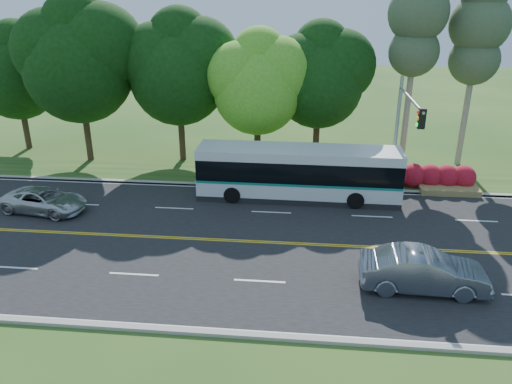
# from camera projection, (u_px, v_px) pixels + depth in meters

# --- Properties ---
(ground) EXTENTS (120.00, 120.00, 0.00)m
(ground) POSITION_uv_depth(u_px,v_px,m) (276.00, 243.00, 24.38)
(ground) COLOR #234C19
(ground) RESTS_ON ground
(road) EXTENTS (60.00, 14.00, 0.02)m
(road) POSITION_uv_depth(u_px,v_px,m) (276.00, 243.00, 24.37)
(road) COLOR black
(road) RESTS_ON ground
(curb_north) EXTENTS (60.00, 0.30, 0.15)m
(curb_north) POSITION_uv_depth(u_px,v_px,m) (283.00, 187.00, 30.92)
(curb_north) COLOR #9D988E
(curb_north) RESTS_ON ground
(curb_south) EXTENTS (60.00, 0.30, 0.15)m
(curb_south) POSITION_uv_depth(u_px,v_px,m) (264.00, 336.00, 17.78)
(curb_south) COLOR #9D988E
(curb_south) RESTS_ON ground
(grass_verge) EXTENTS (60.00, 4.00, 0.10)m
(grass_verge) POSITION_uv_depth(u_px,v_px,m) (285.00, 177.00, 32.63)
(grass_verge) COLOR #234C19
(grass_verge) RESTS_ON ground
(lane_markings) EXTENTS (57.60, 13.82, 0.00)m
(lane_markings) POSITION_uv_depth(u_px,v_px,m) (274.00, 242.00, 24.38)
(lane_markings) COLOR gold
(lane_markings) RESTS_ON road
(tree_row) EXTENTS (44.70, 9.10, 13.84)m
(tree_row) POSITION_uv_depth(u_px,v_px,m) (212.00, 65.00, 33.42)
(tree_row) COLOR black
(tree_row) RESTS_ON ground
(bougainvillea_hedge) EXTENTS (9.50, 2.25, 1.50)m
(bougainvillea_hedge) POSITION_uv_depth(u_px,v_px,m) (400.00, 176.00, 30.94)
(bougainvillea_hedge) COLOR maroon
(bougainvillea_hedge) RESTS_ON ground
(traffic_signal) EXTENTS (0.42, 6.10, 7.00)m
(traffic_signal) POSITION_uv_depth(u_px,v_px,m) (404.00, 125.00, 26.96)
(traffic_signal) COLOR #9A9CA2
(traffic_signal) RESTS_ON ground
(transit_bus) EXTENTS (11.69, 2.69, 3.05)m
(transit_bus) POSITION_uv_depth(u_px,v_px,m) (298.00, 174.00, 28.96)
(transit_bus) COLOR silver
(transit_bus) RESTS_ON road
(sedan) EXTENTS (5.16, 1.92, 1.69)m
(sedan) POSITION_uv_depth(u_px,v_px,m) (424.00, 271.00, 20.35)
(sedan) COLOR slate
(sedan) RESTS_ON road
(suv) EXTENTS (4.93, 2.84, 1.29)m
(suv) POSITION_uv_depth(u_px,v_px,m) (44.00, 200.00, 27.52)
(suv) COLOR silver
(suv) RESTS_ON road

